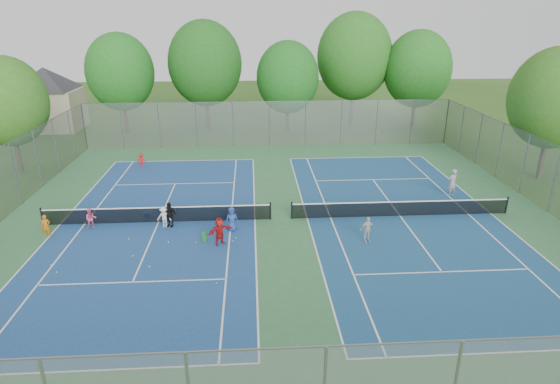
# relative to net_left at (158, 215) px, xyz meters

# --- Properties ---
(ground) EXTENTS (120.00, 120.00, 0.00)m
(ground) POSITION_rel_net_left_xyz_m (7.00, 0.00, -0.46)
(ground) COLOR #2F551A
(ground) RESTS_ON ground
(court_pad) EXTENTS (32.00, 32.00, 0.01)m
(court_pad) POSITION_rel_net_left_xyz_m (7.00, 0.00, -0.45)
(court_pad) COLOR #326A3E
(court_pad) RESTS_ON ground
(court_left) EXTENTS (10.97, 23.77, 0.01)m
(court_left) POSITION_rel_net_left_xyz_m (0.00, 0.00, -0.44)
(court_left) COLOR navy
(court_left) RESTS_ON court_pad
(court_right) EXTENTS (10.97, 23.77, 0.01)m
(court_right) POSITION_rel_net_left_xyz_m (14.00, 0.00, -0.44)
(court_right) COLOR navy
(court_right) RESTS_ON court_pad
(net_left) EXTENTS (12.87, 0.10, 0.91)m
(net_left) POSITION_rel_net_left_xyz_m (0.00, 0.00, 0.00)
(net_left) COLOR black
(net_left) RESTS_ON ground
(net_right) EXTENTS (12.87, 0.10, 0.91)m
(net_right) POSITION_rel_net_left_xyz_m (14.00, 0.00, 0.00)
(net_right) COLOR black
(net_right) RESTS_ON ground
(fence_north) EXTENTS (32.00, 0.10, 4.00)m
(fence_north) POSITION_rel_net_left_xyz_m (7.00, 16.00, 1.54)
(fence_north) COLOR gray
(fence_north) RESTS_ON ground
(fence_east) EXTENTS (0.10, 32.00, 4.00)m
(fence_east) POSITION_rel_net_left_xyz_m (23.00, 0.00, 1.54)
(fence_east) COLOR gray
(fence_east) RESTS_ON ground
(house) EXTENTS (11.03, 11.03, 7.30)m
(house) POSITION_rel_net_left_xyz_m (-15.00, 24.00, 3.76)
(house) COLOR #B7A88C
(house) RESTS_ON ground
(tree_nw) EXTENTS (6.40, 6.40, 9.58)m
(tree_nw) POSITION_rel_net_left_xyz_m (-7.00, 22.00, 5.44)
(tree_nw) COLOR #443326
(tree_nw) RESTS_ON ground
(tree_nl) EXTENTS (7.20, 7.20, 10.69)m
(tree_nl) POSITION_rel_net_left_xyz_m (1.00, 23.00, 6.09)
(tree_nl) COLOR #443326
(tree_nl) RESTS_ON ground
(tree_nc) EXTENTS (6.00, 6.00, 8.85)m
(tree_nc) POSITION_rel_net_left_xyz_m (9.00, 21.00, 4.94)
(tree_nc) COLOR #443326
(tree_nc) RESTS_ON ground
(tree_nr) EXTENTS (7.60, 7.60, 11.42)m
(tree_nr) POSITION_rel_net_left_xyz_m (16.00, 24.00, 6.59)
(tree_nr) COLOR #443326
(tree_nr) RESTS_ON ground
(tree_ne) EXTENTS (6.60, 6.60, 9.77)m
(tree_ne) POSITION_rel_net_left_xyz_m (22.00, 22.00, 5.51)
(tree_ne) COLOR #443326
(tree_ne) RESTS_ON ground
(tree_side_w) EXTENTS (5.60, 5.60, 8.47)m
(tree_side_w) POSITION_rel_net_left_xyz_m (-12.00, 10.00, 4.79)
(tree_side_w) COLOR #443326
(tree_side_w) RESTS_ON ground
(tree_side_e) EXTENTS (6.00, 6.00, 9.20)m
(tree_side_e) POSITION_rel_net_left_xyz_m (26.00, 6.00, 5.29)
(tree_side_e) COLOR #443326
(tree_side_e) RESTS_ON ground
(ball_crate) EXTENTS (0.39, 0.39, 0.27)m
(ball_crate) POSITION_rel_net_left_xyz_m (-0.81, 0.82, -0.32)
(ball_crate) COLOR blue
(ball_crate) RESTS_ON ground
(ball_hopper) EXTENTS (0.25, 0.25, 0.47)m
(ball_hopper) POSITION_rel_net_left_xyz_m (2.84, -2.52, -0.22)
(ball_hopper) COLOR #23812F
(ball_hopper) RESTS_ON ground
(student_a) EXTENTS (0.50, 0.37, 1.27)m
(student_a) POSITION_rel_net_left_xyz_m (-5.53, -1.56, 0.18)
(student_a) COLOR #C16E12
(student_a) RESTS_ON ground
(student_b) EXTENTS (0.67, 0.59, 1.17)m
(student_b) POSITION_rel_net_left_xyz_m (-3.51, -0.60, 0.13)
(student_b) COLOR #E35887
(student_b) RESTS_ON ground
(student_c) EXTENTS (0.82, 0.52, 1.21)m
(student_c) POSITION_rel_net_left_xyz_m (0.47, -0.64, 0.15)
(student_c) COLOR silver
(student_c) RESTS_ON ground
(student_d) EXTENTS (0.92, 0.64, 1.45)m
(student_d) POSITION_rel_net_left_xyz_m (0.76, -0.60, 0.27)
(student_d) COLOR black
(student_d) RESTS_ON ground
(student_e) EXTENTS (0.78, 0.64, 1.38)m
(student_e) POSITION_rel_net_left_xyz_m (4.23, -1.37, 0.23)
(student_e) COLOR #284493
(student_e) RESTS_ON ground
(student_f) EXTENTS (1.41, 1.13, 1.50)m
(student_f) POSITION_rel_net_left_xyz_m (3.67, -2.97, 0.29)
(student_f) COLOR #AE1918
(student_f) RESTS_ON ground
(child_far_baseline) EXTENTS (0.75, 0.45, 1.15)m
(child_far_baseline) POSITION_rel_net_left_xyz_m (-3.07, 10.33, 0.12)
(child_far_baseline) COLOR red
(child_far_baseline) RESTS_ON ground
(instructor) EXTENTS (0.78, 0.65, 1.84)m
(instructor) POSITION_rel_net_left_xyz_m (18.26, 2.95, 0.47)
(instructor) COLOR #949497
(instructor) RESTS_ON ground
(teen_court_b) EXTENTS (0.87, 0.54, 1.37)m
(teen_court_b) POSITION_rel_net_left_xyz_m (11.27, -3.08, 0.23)
(teen_court_b) COLOR beige
(teen_court_b) RESTS_ON ground
(tennis_ball_0) EXTENTS (0.07, 0.07, 0.07)m
(tennis_ball_0) POSITION_rel_net_left_xyz_m (2.39, -2.75, -0.42)
(tennis_ball_0) COLOR #ABCA2F
(tennis_ball_0) RESTS_ON ground
(tennis_ball_1) EXTENTS (0.07, 0.07, 0.07)m
(tennis_ball_1) POSITION_rel_net_left_xyz_m (-0.53, -4.03, -0.42)
(tennis_ball_1) COLOR #C8DA32
(tennis_ball_1) RESTS_ON ground
(tennis_ball_2) EXTENTS (0.07, 0.07, 0.07)m
(tennis_ball_2) POSITION_rel_net_left_xyz_m (3.72, -6.78, -0.42)
(tennis_ball_2) COLOR #ACC22D
(tennis_ball_2) RESTS_ON ground
(tennis_ball_3) EXTENTS (0.07, 0.07, 0.07)m
(tennis_ball_3) POSITION_rel_net_left_xyz_m (4.45, -2.35, -0.42)
(tennis_ball_3) COLOR #BEDD33
(tennis_ball_3) RESTS_ON ground
(tennis_ball_4) EXTENTS (0.07, 0.07, 0.07)m
(tennis_ball_4) POSITION_rel_net_left_xyz_m (0.97, -2.61, -0.42)
(tennis_ball_4) COLOR #DFF438
(tennis_ball_4) RESTS_ON ground
(tennis_ball_5) EXTENTS (0.07, 0.07, 0.07)m
(tennis_ball_5) POSITION_rel_net_left_xyz_m (-4.14, -4.71, -0.42)
(tennis_ball_5) COLOR yellow
(tennis_ball_5) RESTS_ON ground
(tennis_ball_6) EXTENTS (0.07, 0.07, 0.07)m
(tennis_ball_6) POSITION_rel_net_left_xyz_m (0.49, -5.13, -0.42)
(tennis_ball_6) COLOR #D3EB36
(tennis_ball_6) RESTS_ON ground
(tennis_ball_7) EXTENTS (0.07, 0.07, 0.07)m
(tennis_ball_7) POSITION_rel_net_left_xyz_m (4.31, -2.76, -0.42)
(tennis_ball_7) COLOR yellow
(tennis_ball_7) RESTS_ON ground
(tennis_ball_8) EXTENTS (0.07, 0.07, 0.07)m
(tennis_ball_8) POSITION_rel_net_left_xyz_m (-1.16, -2.14, -0.42)
(tennis_ball_8) COLOR #CAE936
(tennis_ball_8) RESTS_ON ground
(tennis_ball_9) EXTENTS (0.07, 0.07, 0.07)m
(tennis_ball_9) POSITION_rel_net_left_xyz_m (3.40, -2.29, -0.42)
(tennis_ball_9) COLOR #D1EF37
(tennis_ball_9) RESTS_ON ground
(tennis_ball_10) EXTENTS (0.07, 0.07, 0.07)m
(tennis_ball_10) POSITION_rel_net_left_xyz_m (-3.64, -5.38, -0.42)
(tennis_ball_10) COLOR yellow
(tennis_ball_10) RESTS_ON ground
(tennis_ball_11) EXTENTS (0.07, 0.07, 0.07)m
(tennis_ball_11) POSITION_rel_net_left_xyz_m (-4.13, -3.73, -0.42)
(tennis_ball_11) COLOR #C7E836
(tennis_ball_11) RESTS_ON ground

